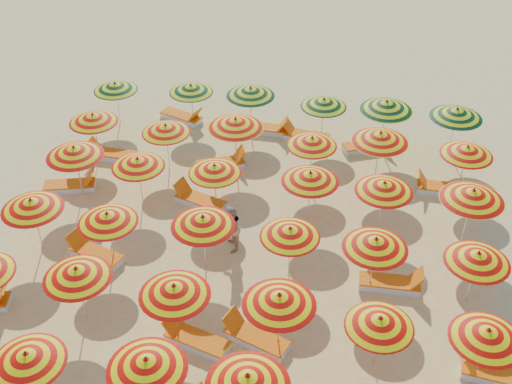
% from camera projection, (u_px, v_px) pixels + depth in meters
% --- Properties ---
extents(ground, '(120.00, 120.00, 0.00)m').
position_uv_depth(ground, '(253.00, 243.00, 19.66)').
color(ground, '#F2D26B').
rests_on(ground, ground).
extents(umbrella_1, '(1.90, 1.90, 1.83)m').
position_uv_depth(umbrella_1, '(27.00, 358.00, 14.17)').
color(umbrella_1, silver).
rests_on(umbrella_1, ground).
extents(umbrella_2, '(2.28, 2.28, 1.92)m').
position_uv_depth(umbrella_2, '(146.00, 364.00, 13.94)').
color(umbrella_2, silver).
rests_on(umbrella_2, ground).
extents(umbrella_3, '(2.39, 2.39, 1.98)m').
position_uv_depth(umbrella_3, '(248.00, 380.00, 13.53)').
color(umbrella_3, silver).
rests_on(umbrella_3, ground).
extents(umbrella_7, '(2.11, 2.11, 1.88)m').
position_uv_depth(umbrella_7, '(77.00, 273.00, 16.26)').
color(umbrella_7, silver).
rests_on(umbrella_7, ground).
extents(umbrella_8, '(2.31, 2.31, 1.91)m').
position_uv_depth(umbrella_8, '(174.00, 290.00, 15.74)').
color(umbrella_8, silver).
rests_on(umbrella_8, ground).
extents(umbrella_9, '(2.25, 2.25, 1.95)m').
position_uv_depth(umbrella_9, '(279.00, 299.00, 15.44)').
color(umbrella_9, silver).
rests_on(umbrella_9, ground).
extents(umbrella_10, '(2.20, 2.20, 1.77)m').
position_uv_depth(umbrella_10, '(380.00, 322.00, 15.06)').
color(umbrella_10, silver).
rests_on(umbrella_10, ground).
extents(umbrella_11, '(2.14, 2.14, 1.85)m').
position_uv_depth(umbrella_11, '(487.00, 334.00, 14.68)').
color(umbrella_11, silver).
rests_on(umbrella_11, ground).
extents(umbrella_12, '(1.88, 1.88, 1.92)m').
position_uv_depth(umbrella_12, '(32.00, 204.00, 18.47)').
color(umbrella_12, silver).
rests_on(umbrella_12, ground).
extents(umbrella_13, '(2.22, 2.22, 1.83)m').
position_uv_depth(umbrella_13, '(107.00, 218.00, 18.11)').
color(umbrella_13, silver).
rests_on(umbrella_13, ground).
extents(umbrella_14, '(2.14, 2.14, 1.94)m').
position_uv_depth(umbrella_14, '(203.00, 221.00, 17.84)').
color(umbrella_14, silver).
rests_on(umbrella_14, ground).
extents(umbrella_15, '(1.89, 1.89, 1.80)m').
position_uv_depth(umbrella_15, '(290.00, 232.00, 17.64)').
color(umbrella_15, silver).
rests_on(umbrella_15, ground).
extents(umbrella_16, '(2.08, 2.08, 1.90)m').
position_uv_depth(umbrella_16, '(376.00, 243.00, 17.15)').
color(umbrella_16, silver).
rests_on(umbrella_16, ground).
extents(umbrella_17, '(2.19, 2.19, 1.85)m').
position_uv_depth(umbrella_17, '(478.00, 257.00, 16.76)').
color(umbrella_17, silver).
rests_on(umbrella_17, ground).
extents(umbrella_18, '(2.17, 2.17, 1.99)m').
position_uv_depth(umbrella_18, '(74.00, 151.00, 20.61)').
color(umbrella_18, silver).
rests_on(umbrella_18, ground).
extents(umbrella_19, '(2.00, 2.00, 1.82)m').
position_uv_depth(umbrella_19, '(138.00, 162.00, 20.36)').
color(umbrella_19, silver).
rests_on(umbrella_19, ground).
extents(umbrella_20, '(2.07, 2.07, 1.78)m').
position_uv_depth(umbrella_20, '(215.00, 169.00, 20.13)').
color(umbrella_20, silver).
rests_on(umbrella_20, ground).
extents(umbrella_21, '(2.37, 2.37, 1.90)m').
position_uv_depth(umbrella_21, '(310.00, 177.00, 19.61)').
color(umbrella_21, silver).
rests_on(umbrella_21, ground).
extents(umbrella_22, '(2.25, 2.25, 1.88)m').
position_uv_depth(umbrella_22, '(384.00, 187.00, 19.22)').
color(umbrella_22, silver).
rests_on(umbrella_22, ground).
extents(umbrella_23, '(2.19, 2.19, 2.02)m').
position_uv_depth(umbrella_23, '(473.00, 195.00, 18.69)').
color(umbrella_23, silver).
rests_on(umbrella_23, ground).
extents(umbrella_24, '(2.08, 2.08, 1.83)m').
position_uv_depth(umbrella_24, '(93.00, 118.00, 22.58)').
color(umbrella_24, silver).
rests_on(umbrella_24, ground).
extents(umbrella_25, '(2.02, 2.02, 1.79)m').
position_uv_depth(umbrella_25, '(166.00, 129.00, 22.06)').
color(umbrella_25, silver).
rests_on(umbrella_25, ground).
extents(umbrella_26, '(2.32, 2.32, 2.05)m').
position_uv_depth(umbrella_26, '(236.00, 123.00, 21.93)').
color(umbrella_26, silver).
rests_on(umbrella_26, ground).
extents(umbrella_27, '(2.16, 2.16, 1.81)m').
position_uv_depth(umbrella_27, '(312.00, 142.00, 21.37)').
color(umbrella_27, silver).
rests_on(umbrella_27, ground).
extents(umbrella_28, '(2.50, 2.50, 2.04)m').
position_uv_depth(umbrella_28, '(380.00, 137.00, 21.21)').
color(umbrella_28, silver).
rests_on(umbrella_28, ground).
extents(umbrella_29, '(2.02, 2.02, 1.83)m').
position_uv_depth(umbrella_29, '(467.00, 151.00, 20.89)').
color(umbrella_29, silver).
rests_on(umbrella_29, ground).
extents(umbrella_30, '(1.75, 1.75, 1.79)m').
position_uv_depth(umbrella_30, '(115.00, 86.00, 24.58)').
color(umbrella_30, silver).
rests_on(umbrella_30, ground).
extents(umbrella_31, '(1.80, 1.80, 1.78)m').
position_uv_depth(umbrella_31, '(191.00, 89.00, 24.44)').
color(umbrella_31, silver).
rests_on(umbrella_31, ground).
extents(umbrella_32, '(2.32, 2.32, 1.94)m').
position_uv_depth(umbrella_32, '(251.00, 92.00, 23.96)').
color(umbrella_32, silver).
rests_on(umbrella_32, ground).
extents(umbrella_33, '(2.05, 2.05, 1.81)m').
position_uv_depth(umbrella_33, '(324.00, 103.00, 23.51)').
color(umbrella_33, silver).
rests_on(umbrella_33, ground).
extents(umbrella_34, '(2.32, 2.32, 2.06)m').
position_uv_depth(umbrella_34, '(386.00, 106.00, 22.89)').
color(umbrella_34, silver).
rests_on(umbrella_34, ground).
extents(umbrella_35, '(2.36, 2.36, 1.97)m').
position_uv_depth(umbrella_35, '(457.00, 113.00, 22.62)').
color(umbrella_35, silver).
rests_on(umbrella_35, ground).
extents(lounger_5, '(1.82, 1.03, 0.69)m').
position_uv_depth(lounger_5, '(196.00, 340.00, 16.43)').
color(lounger_5, white).
rests_on(lounger_5, ground).
extents(lounger_6, '(1.83, 1.15, 0.69)m').
position_uv_depth(lounger_6, '(255.00, 338.00, 16.48)').
color(lounger_6, white).
rests_on(lounger_6, ground).
extents(lounger_7, '(1.79, 0.80, 0.69)m').
position_uv_depth(lounger_7, '(495.00, 374.00, 15.58)').
color(lounger_7, white).
rests_on(lounger_7, ground).
extents(lounger_8, '(1.83, 1.12, 0.69)m').
position_uv_depth(lounger_8, '(95.00, 254.00, 19.05)').
color(lounger_8, white).
rests_on(lounger_8, ground).
extents(lounger_9, '(1.75, 0.62, 0.69)m').
position_uv_depth(lounger_9, '(391.00, 283.00, 18.06)').
color(lounger_9, white).
rests_on(lounger_9, ground).
extents(lounger_10, '(1.83, 1.05, 0.69)m').
position_uv_depth(lounger_10, '(71.00, 186.00, 21.81)').
color(lounger_10, white).
rests_on(lounger_10, ground).
extents(lounger_11, '(1.83, 1.11, 0.69)m').
position_uv_depth(lounger_11, '(199.00, 201.00, 21.14)').
color(lounger_11, white).
rests_on(lounger_11, ground).
extents(lounger_12, '(1.75, 0.63, 0.69)m').
position_uv_depth(lounger_12, '(112.00, 155.00, 23.35)').
color(lounger_12, white).
rests_on(lounger_12, ground).
extents(lounger_13, '(1.82, 1.23, 0.69)m').
position_uv_depth(lounger_13, '(222.00, 164.00, 22.87)').
color(lounger_13, white).
rests_on(lounger_13, ground).
extents(lounger_14, '(1.74, 0.61, 0.69)m').
position_uv_depth(lounger_14, '(441.00, 188.00, 21.69)').
color(lounger_14, white).
rests_on(lounger_14, ground).
extents(lounger_15, '(1.83, 1.14, 0.69)m').
position_uv_depth(lounger_15, '(182.00, 117.00, 25.53)').
color(lounger_15, white).
rests_on(lounger_15, ground).
extents(lounger_16, '(1.74, 0.62, 0.69)m').
position_uv_depth(lounger_16, '(266.00, 129.00, 24.80)').
color(lounger_16, white).
rests_on(lounger_16, ground).
extents(lounger_17, '(1.78, 0.76, 0.69)m').
position_uv_depth(lounger_17, '(305.00, 136.00, 24.37)').
color(lounger_17, white).
rests_on(lounger_17, ground).
extents(lounger_18, '(1.82, 1.24, 0.69)m').
position_uv_depth(lounger_18, '(367.00, 146.00, 23.82)').
color(lounger_18, white).
rests_on(lounger_18, ground).
extents(beachgoer_b, '(0.80, 0.90, 1.55)m').
position_uv_depth(beachgoer_b, '(231.00, 229.00, 19.00)').
color(beachgoer_b, tan).
rests_on(beachgoer_b, ground).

